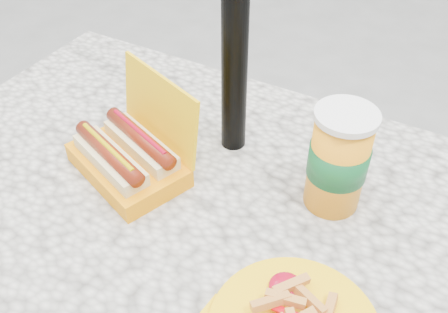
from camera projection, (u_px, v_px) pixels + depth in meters
The scene contains 3 objects.
picnic_table at pixel (195, 228), 1.01m from camera, with size 1.20×0.80×0.75m.
hotdog_box at pixel (130, 155), 0.95m from camera, with size 0.27×0.24×0.19m.
soda_cup at pixel (338, 160), 0.86m from camera, with size 0.11×0.11×0.20m.
Camera 1 is at (0.37, -0.55, 1.42)m, focal length 40.00 mm.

